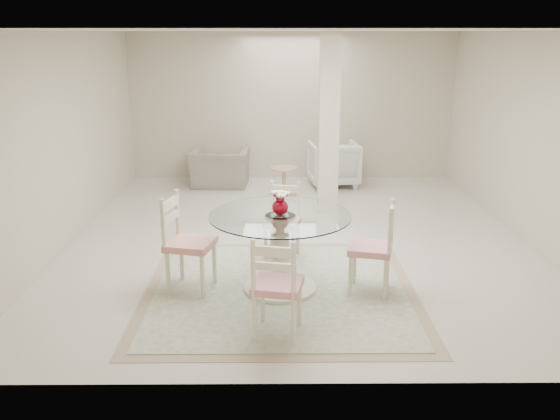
{
  "coord_description": "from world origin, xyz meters",
  "views": [
    {
      "loc": [
        -0.3,
        -7.6,
        2.67
      ],
      "look_at": [
        -0.26,
        -1.53,
        0.85
      ],
      "focal_mm": 38.0,
      "sensor_mm": 36.0,
      "label": 1
    }
  ],
  "objects_px": {
    "dining_table": "(280,253)",
    "dining_chair_south": "(276,280)",
    "dining_chair_north": "(283,215)",
    "recliner_taupe": "(220,168)",
    "dining_chair_east": "(378,241)",
    "side_table": "(284,182)",
    "dining_chair_west": "(183,236)",
    "column": "(329,124)",
    "red_vase": "(280,203)",
    "armchair_white": "(333,164)"
  },
  "relations": [
    {
      "from": "dining_table",
      "to": "dining_chair_south",
      "type": "bearing_deg",
      "value": -92.55
    },
    {
      "from": "column",
      "to": "armchair_white",
      "type": "xyz_separation_m",
      "value": [
        0.25,
        1.6,
        -0.95
      ]
    },
    {
      "from": "column",
      "to": "red_vase",
      "type": "distance_m",
      "value": 3.14
    },
    {
      "from": "armchair_white",
      "to": "red_vase",
      "type": "bearing_deg",
      "value": 71.54
    },
    {
      "from": "column",
      "to": "red_vase",
      "type": "xyz_separation_m",
      "value": [
        -0.76,
        -3.03,
        -0.36
      ]
    },
    {
      "from": "dining_chair_south",
      "to": "armchair_white",
      "type": "relative_size",
      "value": 1.24
    },
    {
      "from": "recliner_taupe",
      "to": "red_vase",
      "type": "bearing_deg",
      "value": 105.94
    },
    {
      "from": "side_table",
      "to": "column",
      "type": "bearing_deg",
      "value": -53.83
    },
    {
      "from": "red_vase",
      "to": "dining_chair_west",
      "type": "bearing_deg",
      "value": 177.22
    },
    {
      "from": "dining_chair_north",
      "to": "recliner_taupe",
      "type": "xyz_separation_m",
      "value": [
        -1.1,
        3.58,
        -0.21
      ]
    },
    {
      "from": "recliner_taupe",
      "to": "dining_chair_east",
      "type": "bearing_deg",
      "value": 117.06
    },
    {
      "from": "dining_chair_north",
      "to": "armchair_white",
      "type": "relative_size",
      "value": 1.18
    },
    {
      "from": "armchair_white",
      "to": "recliner_taupe",
      "type": "bearing_deg",
      "value": -5.2
    },
    {
      "from": "column",
      "to": "dining_chair_east",
      "type": "xyz_separation_m",
      "value": [
        0.26,
        -3.08,
        -0.77
      ]
    },
    {
      "from": "armchair_white",
      "to": "dining_chair_south",
      "type": "bearing_deg",
      "value": 73.23
    },
    {
      "from": "recliner_taupe",
      "to": "dining_chair_south",
      "type": "bearing_deg",
      "value": 103.19
    },
    {
      "from": "dining_chair_west",
      "to": "dining_chair_south",
      "type": "relative_size",
      "value": 1.08
    },
    {
      "from": "dining_chair_south",
      "to": "dining_chair_north",
      "type": "bearing_deg",
      "value": -81.7
    },
    {
      "from": "dining_chair_north",
      "to": "dining_chair_west",
      "type": "relative_size",
      "value": 0.88
    },
    {
      "from": "dining_chair_east",
      "to": "dining_chair_north",
      "type": "xyz_separation_m",
      "value": [
        -0.97,
        1.06,
        -0.04
      ]
    },
    {
      "from": "dining_table",
      "to": "dining_chair_east",
      "type": "distance_m",
      "value": 1.03
    },
    {
      "from": "dining_table",
      "to": "recliner_taupe",
      "type": "height_order",
      "value": "dining_table"
    },
    {
      "from": "dining_chair_west",
      "to": "dining_chair_south",
      "type": "distance_m",
      "value": 1.45
    },
    {
      "from": "side_table",
      "to": "red_vase",
      "type": "bearing_deg",
      "value": -91.36
    },
    {
      "from": "dining_chair_east",
      "to": "dining_chair_west",
      "type": "height_order",
      "value": "dining_chair_west"
    },
    {
      "from": "dining_table",
      "to": "dining_chair_west",
      "type": "bearing_deg",
      "value": 177.23
    },
    {
      "from": "dining_chair_west",
      "to": "armchair_white",
      "type": "xyz_separation_m",
      "value": [
        2.03,
        4.58,
        -0.22
      ]
    },
    {
      "from": "dining_chair_west",
      "to": "side_table",
      "type": "distance_m",
      "value": 4.06
    },
    {
      "from": "dining_chair_south",
      "to": "dining_table",
      "type": "bearing_deg",
      "value": -81.68
    },
    {
      "from": "dining_chair_east",
      "to": "dining_chair_south",
      "type": "bearing_deg",
      "value": -33.89
    },
    {
      "from": "dining_chair_east",
      "to": "armchair_white",
      "type": "distance_m",
      "value": 4.68
    },
    {
      "from": "dining_table",
      "to": "side_table",
      "type": "height_order",
      "value": "dining_table"
    },
    {
      "from": "dining_chair_east",
      "to": "recliner_taupe",
      "type": "height_order",
      "value": "dining_chair_east"
    },
    {
      "from": "red_vase",
      "to": "side_table",
      "type": "relative_size",
      "value": 0.54
    },
    {
      "from": "dining_chair_south",
      "to": "side_table",
      "type": "relative_size",
      "value": 2.25
    },
    {
      "from": "dining_chair_north",
      "to": "recliner_taupe",
      "type": "relative_size",
      "value": 1.0
    },
    {
      "from": "recliner_taupe",
      "to": "column",
      "type": "bearing_deg",
      "value": 142.21
    },
    {
      "from": "red_vase",
      "to": "dining_chair_north",
      "type": "relative_size",
      "value": 0.25
    },
    {
      "from": "column",
      "to": "dining_table",
      "type": "relative_size",
      "value": 1.82
    },
    {
      "from": "column",
      "to": "recliner_taupe",
      "type": "distance_m",
      "value": 2.6
    },
    {
      "from": "red_vase",
      "to": "dining_chair_west",
      "type": "relative_size",
      "value": 0.22
    },
    {
      "from": "dining_chair_east",
      "to": "side_table",
      "type": "bearing_deg",
      "value": -153.16
    },
    {
      "from": "dining_table",
      "to": "side_table",
      "type": "xyz_separation_m",
      "value": [
        0.09,
        3.94,
        -0.21
      ]
    },
    {
      "from": "recliner_taupe",
      "to": "dining_table",
      "type": "bearing_deg",
      "value": 105.93
    },
    {
      "from": "red_vase",
      "to": "side_table",
      "type": "bearing_deg",
      "value": 88.64
    },
    {
      "from": "recliner_taupe",
      "to": "dining_chair_north",
      "type": "bearing_deg",
      "value": 110.1
    },
    {
      "from": "recliner_taupe",
      "to": "side_table",
      "type": "distance_m",
      "value": 1.33
    },
    {
      "from": "column",
      "to": "dining_chair_south",
      "type": "relative_size",
      "value": 2.5
    },
    {
      "from": "dining_chair_west",
      "to": "dining_chair_south",
      "type": "xyz_separation_m",
      "value": [
        0.98,
        -1.07,
        -0.05
      ]
    },
    {
      "from": "armchair_white",
      "to": "dining_chair_west",
      "type": "bearing_deg",
      "value": 59.89
    }
  ]
}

